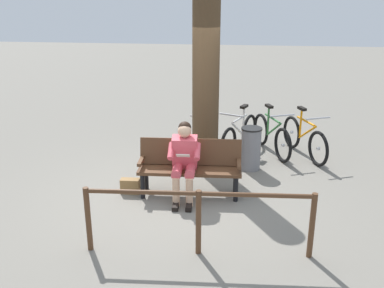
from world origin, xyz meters
The scene contains 11 objects.
ground_plane centered at (0.00, 0.00, 0.00)m, with size 40.00×40.00×0.00m, color slate.
bench centered at (-0.25, -0.15, 0.51)m, with size 1.62×0.56×0.87m.
person_reading centered at (-0.18, 0.02, 0.66)m, with size 0.50×0.78×1.20m.
handbag centered at (0.70, -0.02, 0.12)m, with size 0.30×0.14×0.24m, color olive.
tree_trunk centered at (-0.38, -1.27, 1.55)m, with size 0.47×0.47×3.09m, color #4C3823.
litter_bin centered at (-1.20, -1.26, 0.39)m, with size 0.37×0.37×0.78m.
bicycle_black centered at (-2.24, -2.04, 0.36)m, with size 0.73×1.57×0.94m.
bicycle_orange centered at (-1.61, -2.15, 0.36)m, with size 0.72×1.58×0.94m.
bicycle_blue centered at (-0.99, -2.07, 0.36)m, with size 0.74×1.57×0.94m.
bicycle_purple centered at (-0.34, -1.94, 0.36)m, with size 0.48×1.68×0.94m.
railing_fence centered at (-0.56, 1.54, 0.58)m, with size 2.77×0.23×0.85m.
Camera 1 is at (-1.04, 6.20, 3.09)m, focal length 41.13 mm.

